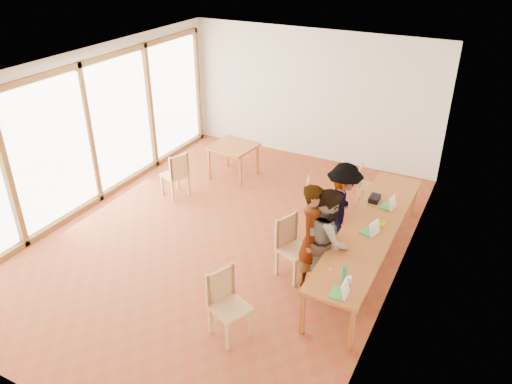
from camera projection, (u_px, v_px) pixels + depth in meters
ground at (225, 236)px, 8.99m from camera, size 8.00×8.00×0.00m
wall_back at (312, 96)px, 11.41m from camera, size 6.00×0.10×3.00m
wall_front at (25, 304)px, 5.15m from camera, size 6.00×0.10×3.00m
wall_right at (405, 201)px, 7.06m from camera, size 0.10×8.00×3.00m
window_wall at (88, 131)px, 9.47m from camera, size 0.10×8.00×3.00m
ceiling at (219, 69)px, 7.56m from camera, size 6.00×8.00×0.04m
communal_table at (370, 229)px, 7.91m from camera, size 0.80×4.00×0.75m
side_table at (233, 149)px, 10.81m from camera, size 0.90×0.90×0.75m
chair_near at (225, 296)px, 6.63m from camera, size 0.60×0.60×0.52m
chair_mid at (291, 240)px, 7.79m from camera, size 0.61×0.61×0.53m
chair_far at (312, 198)px, 9.10m from camera, size 0.53×0.53×0.48m
chair_empty at (364, 180)px, 9.87m from camera, size 0.40×0.40×0.42m
chair_spare at (177, 171)px, 10.02m from camera, size 0.58×0.58×0.52m
person_near at (314, 237)px, 7.44m from camera, size 0.50×0.68×1.70m
person_mid at (328, 239)px, 7.43m from camera, size 0.86×0.97×1.65m
person_far at (342, 208)px, 8.32m from camera, size 0.81×1.13×1.58m
laptop_near at (341, 291)px, 6.40m from camera, size 0.23×0.26×0.21m
laptop_mid at (371, 230)px, 7.67m from camera, size 0.28×0.30×0.22m
laptop_far at (389, 205)px, 8.37m from camera, size 0.25×0.28×0.21m
yellow_mug at (382, 224)px, 7.86m from camera, size 0.14×0.14×0.10m
green_bottle at (344, 276)px, 6.55m from camera, size 0.07×0.07×0.28m
clear_glass at (349, 280)px, 6.63m from camera, size 0.07×0.07×0.09m
condiment_cup at (337, 247)px, 7.32m from camera, size 0.08×0.08×0.06m
pink_phone at (330, 270)px, 6.87m from camera, size 0.05×0.10×0.01m
black_pouch at (375, 198)px, 8.59m from camera, size 0.16×0.26×0.09m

